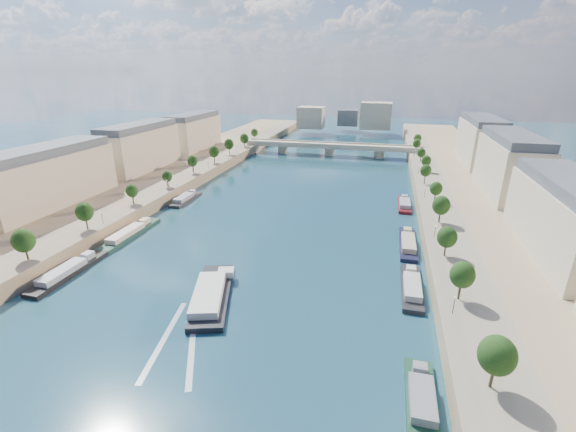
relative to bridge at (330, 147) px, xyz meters
The scene contains 17 objects.
ground 122.35m from the bridge, 90.00° to the right, with size 700.00×700.00×0.00m, color #0D303B.
quay_left 141.90m from the bridge, 120.50° to the right, with size 44.00×520.00×5.00m, color #9E8460.
quay_right 141.90m from the bridge, 59.50° to the right, with size 44.00×520.00×5.00m, color #9E8460.
pave_left 134.88m from the bridge, 115.00° to the right, with size 14.00×520.00×0.10m, color gray.
pave_right 134.88m from the bridge, 65.00° to the right, with size 14.00×520.00×0.10m, color gray.
trees_left 132.34m from the bridge, 114.58° to the right, with size 4.80×268.80×8.26m.
trees_right 125.11m from the bridge, 63.90° to the right, with size 4.80×268.80×8.26m.
lamps_left 142.31m from the bridge, 111.65° to the right, with size 0.36×200.36×4.28m.
lamps_right 128.49m from the bridge, 65.88° to the right, with size 0.36×200.36×4.28m.
buildings_left 139.67m from the bridge, 127.63° to the right, with size 16.00×226.00×23.20m.
buildings_right 139.67m from the bridge, 52.37° to the right, with size 16.00×226.00×23.20m.
skyline 97.80m from the bridge, 88.12° to the left, with size 79.00×42.00×22.00m.
bridge is the anchor object (origin of this frame).
tour_barge 177.07m from the bridge, 90.76° to the right, with size 16.31×29.57×3.86m.
wake 193.67m from the bridge, 90.69° to the right, with size 15.30×25.78×0.04m.
moored_barges_left 183.09m from the bridge, 104.39° to the right, with size 5.00×158.92×3.60m.
moored_barges_right 169.25m from the bridge, 74.40° to the right, with size 5.00×160.84×3.60m.
Camera 1 is at (36.05, -29.14, 52.65)m, focal length 24.00 mm.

